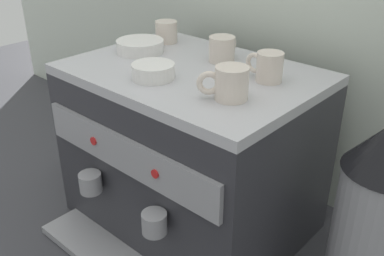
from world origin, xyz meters
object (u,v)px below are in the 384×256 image
(ceramic_cup_1, at_px, (166,31))
(coffee_grinder, at_px, (377,219))
(ceramic_cup_2, at_px, (230,83))
(ceramic_cup_3, at_px, (223,49))
(ceramic_bowl_0, at_px, (140,46))
(ceramic_bowl_1, at_px, (153,71))
(milk_pitcher, at_px, (80,149))
(espresso_machine, at_px, (191,151))
(ceramic_cup_0, at_px, (268,67))

(ceramic_cup_1, bearing_deg, coffee_grinder, -7.88)
(ceramic_cup_2, xyz_separation_m, coffee_grinder, (0.31, 0.11, -0.25))
(ceramic_cup_3, height_order, ceramic_bowl_0, ceramic_cup_3)
(ceramic_bowl_1, xyz_separation_m, milk_pitcher, (-0.44, 0.05, -0.40))
(ceramic_bowl_1, distance_m, milk_pitcher, 0.59)
(espresso_machine, distance_m, ceramic_cup_0, 0.32)
(coffee_grinder, bearing_deg, espresso_machine, -176.24)
(ceramic_cup_0, distance_m, ceramic_bowl_0, 0.38)
(ceramic_bowl_0, distance_m, ceramic_bowl_1, 0.20)
(coffee_grinder, distance_m, milk_pitcher, 0.96)
(ceramic_cup_2, height_order, milk_pitcher, ceramic_cup_2)
(ceramic_bowl_1, bearing_deg, ceramic_bowl_0, 146.62)
(espresso_machine, xyz_separation_m, coffee_grinder, (0.48, 0.03, 0.01))
(ceramic_cup_1, distance_m, ceramic_bowl_1, 0.29)
(milk_pitcher, bearing_deg, espresso_machine, 5.85)
(ceramic_cup_3, bearing_deg, ceramic_cup_0, -13.89)
(ceramic_bowl_0, height_order, ceramic_bowl_1, ceramic_bowl_1)
(ceramic_cup_3, distance_m, milk_pitcher, 0.65)
(ceramic_cup_0, xyz_separation_m, ceramic_cup_3, (-0.16, 0.04, -0.00))
(ceramic_cup_1, height_order, ceramic_cup_2, ceramic_cup_2)
(coffee_grinder, xyz_separation_m, milk_pitcher, (-0.95, -0.08, -0.17))
(ceramic_cup_3, bearing_deg, ceramic_bowl_0, -156.47)
(ceramic_cup_2, distance_m, ceramic_bowl_0, 0.38)
(ceramic_cup_1, relative_size, ceramic_bowl_0, 0.66)
(ceramic_cup_2, height_order, ceramic_cup_3, ceramic_cup_2)
(ceramic_cup_0, height_order, ceramic_bowl_0, ceramic_cup_0)
(ceramic_cup_2, xyz_separation_m, ceramic_bowl_0, (-0.37, 0.09, -0.02))
(ceramic_bowl_0, distance_m, coffee_grinder, 0.72)
(ceramic_cup_2, bearing_deg, ceramic_bowl_0, 166.55)
(ceramic_cup_3, relative_size, ceramic_bowl_0, 0.79)
(ceramic_bowl_0, height_order, coffee_grinder, ceramic_bowl_0)
(ceramic_cup_0, bearing_deg, ceramic_cup_2, -90.26)
(ceramic_bowl_0, bearing_deg, milk_pitcher, -167.53)
(ceramic_cup_0, bearing_deg, coffee_grinder, -5.79)
(ceramic_cup_0, distance_m, ceramic_cup_2, 0.14)
(ceramic_cup_1, height_order, milk_pitcher, ceramic_cup_1)
(ceramic_bowl_0, relative_size, coffee_grinder, 0.27)
(espresso_machine, height_order, ceramic_cup_1, ceramic_cup_1)
(ceramic_bowl_1, bearing_deg, ceramic_cup_1, 129.24)
(milk_pitcher, bearing_deg, coffee_grinder, 4.78)
(espresso_machine, bearing_deg, ceramic_bowl_0, 176.48)
(ceramic_cup_2, relative_size, coffee_grinder, 0.20)
(ceramic_cup_1, distance_m, milk_pitcher, 0.51)
(espresso_machine, xyz_separation_m, ceramic_cup_2, (0.18, -0.08, 0.26))
(ceramic_bowl_1, distance_m, coffee_grinder, 0.57)
(ceramic_bowl_0, bearing_deg, ceramic_cup_3, 23.53)
(espresso_machine, relative_size, ceramic_cup_0, 6.30)
(espresso_machine, distance_m, ceramic_cup_3, 0.28)
(ceramic_cup_2, relative_size, ceramic_bowl_1, 0.94)
(ceramic_bowl_0, distance_m, milk_pitcher, 0.48)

